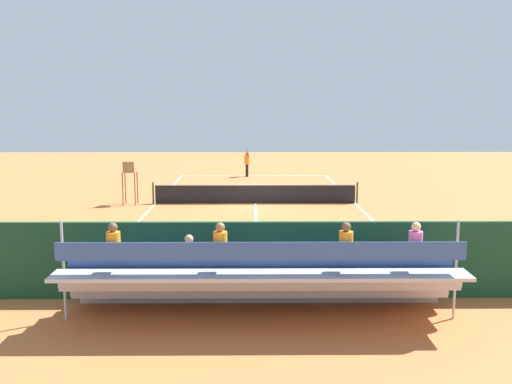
# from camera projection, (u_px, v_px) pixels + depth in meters

# --- Properties ---
(ground_plane) EXTENTS (60.00, 60.00, 0.00)m
(ground_plane) POSITION_uv_depth(u_px,v_px,m) (255.00, 203.00, 28.57)
(ground_plane) COLOR #C66B38
(court_line_markings) EXTENTS (10.10, 22.20, 0.01)m
(court_line_markings) POSITION_uv_depth(u_px,v_px,m) (255.00, 203.00, 28.60)
(court_line_markings) COLOR white
(court_line_markings) RESTS_ON ground
(tennis_net) EXTENTS (10.30, 0.10, 1.07)m
(tennis_net) POSITION_uv_depth(u_px,v_px,m) (255.00, 193.00, 28.49)
(tennis_net) COLOR black
(tennis_net) RESTS_ON ground
(backdrop_wall) EXTENTS (18.00, 0.16, 2.00)m
(backdrop_wall) POSITION_uv_depth(u_px,v_px,m) (259.00, 260.00, 14.58)
(backdrop_wall) COLOR #194228
(backdrop_wall) RESTS_ON ground
(bleacher_stand) EXTENTS (9.06, 2.40, 2.48)m
(bleacher_stand) POSITION_uv_depth(u_px,v_px,m) (266.00, 277.00, 13.22)
(bleacher_stand) COLOR #B2B2B7
(bleacher_stand) RESTS_ON ground
(umpire_chair) EXTENTS (0.67, 0.67, 2.14)m
(umpire_chair) POSITION_uv_depth(u_px,v_px,m) (130.00, 178.00, 28.07)
(umpire_chair) COLOR olive
(umpire_chair) RESTS_ON ground
(courtside_bench) EXTENTS (1.80, 0.40, 0.93)m
(courtside_bench) POSITION_uv_depth(u_px,v_px,m) (365.00, 268.00, 15.39)
(courtside_bench) COLOR #9E754C
(courtside_bench) RESTS_ON ground
(equipment_bag) EXTENTS (0.90, 0.36, 0.36)m
(equipment_bag) POSITION_uv_depth(u_px,v_px,m) (296.00, 283.00, 15.31)
(equipment_bag) COLOR #B22D2D
(equipment_bag) RESTS_ON ground
(tennis_player) EXTENTS (0.45, 0.56, 1.93)m
(tennis_player) POSITION_uv_depth(u_px,v_px,m) (247.00, 162.00, 38.80)
(tennis_player) COLOR black
(tennis_player) RESTS_ON ground
(tennis_racket) EXTENTS (0.58, 0.35, 0.03)m
(tennis_racket) POSITION_uv_depth(u_px,v_px,m) (233.00, 176.00, 39.14)
(tennis_racket) COLOR black
(tennis_racket) RESTS_ON ground
(tennis_ball_near) EXTENTS (0.07, 0.07, 0.07)m
(tennis_ball_near) POSITION_uv_depth(u_px,v_px,m) (261.00, 182.00, 36.22)
(tennis_ball_near) COLOR #CCDB33
(tennis_ball_near) RESTS_ON ground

